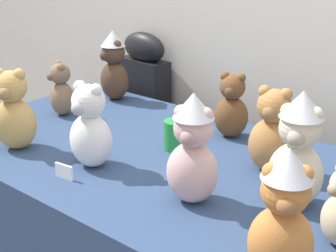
% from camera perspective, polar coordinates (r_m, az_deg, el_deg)
% --- Properties ---
extents(display_table, '(1.80, 0.95, 0.77)m').
position_cam_1_polar(display_table, '(1.89, 0.00, -14.31)').
color(display_table, navy).
rests_on(display_table, ground_plane).
extents(instrument_case, '(0.29, 0.16, 1.05)m').
position_cam_1_polar(instrument_case, '(2.59, -2.72, -0.24)').
color(instrument_case, black).
rests_on(instrument_case, ground_plane).
extents(teddy_bear_ginger, '(0.19, 0.18, 0.32)m').
position_cam_1_polar(teddy_bear_ginger, '(1.09, 13.59, -10.56)').
color(teddy_bear_ginger, '#D17F3D').
rests_on(teddy_bear_ginger, display_table).
extents(teddy_bear_chestnut, '(0.16, 0.15, 0.26)m').
position_cam_1_polar(teddy_bear_chestnut, '(1.85, 7.60, 2.22)').
color(teddy_bear_chestnut, brown).
rests_on(teddy_bear_chestnut, display_table).
extents(teddy_bear_cream, '(0.18, 0.17, 0.35)m').
position_cam_1_polar(teddy_bear_cream, '(1.38, 15.22, -2.98)').
color(teddy_bear_cream, beige).
rests_on(teddy_bear_cream, display_table).
extents(teddy_bear_mocha, '(0.15, 0.15, 0.24)m').
position_cam_1_polar(teddy_bear_mocha, '(2.12, -12.66, 4.16)').
color(teddy_bear_mocha, '#7F6047').
rests_on(teddy_bear_mocha, display_table).
extents(teddy_bear_cocoa, '(0.17, 0.16, 0.33)m').
position_cam_1_polar(teddy_bear_cocoa, '(2.28, -6.50, 7.09)').
color(teddy_bear_cocoa, '#4C3323').
rests_on(teddy_bear_cocoa, display_table).
extents(teddy_bear_honey, '(0.20, 0.20, 0.30)m').
position_cam_1_polar(teddy_bear_honey, '(1.81, -17.97, 1.58)').
color(teddy_bear_honey, tan).
rests_on(teddy_bear_honey, display_table).
extents(teddy_bear_snow, '(0.16, 0.14, 0.30)m').
position_cam_1_polar(teddy_bear_snow, '(1.60, -9.31, -0.25)').
color(teddy_bear_snow, white).
rests_on(teddy_bear_snow, display_table).
extents(teddy_bear_caramel, '(0.17, 0.15, 0.29)m').
position_cam_1_polar(teddy_bear_caramel, '(1.59, 12.31, -0.80)').
color(teddy_bear_caramel, '#B27A42').
rests_on(teddy_bear_caramel, display_table).
extents(teddy_bear_blush, '(0.19, 0.17, 0.34)m').
position_cam_1_polar(teddy_bear_blush, '(1.36, 2.96, -2.94)').
color(teddy_bear_blush, beige).
rests_on(teddy_bear_blush, display_table).
extents(party_cup_green, '(0.08, 0.08, 0.11)m').
position_cam_1_polar(party_cup_green, '(1.74, 0.78, -1.07)').
color(party_cup_green, '#238C3D').
rests_on(party_cup_green, display_table).
extents(name_card_front_left, '(0.07, 0.02, 0.05)m').
position_cam_1_polar(name_card_front_left, '(1.58, -12.33, -5.35)').
color(name_card_front_left, white).
rests_on(name_card_front_left, display_table).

